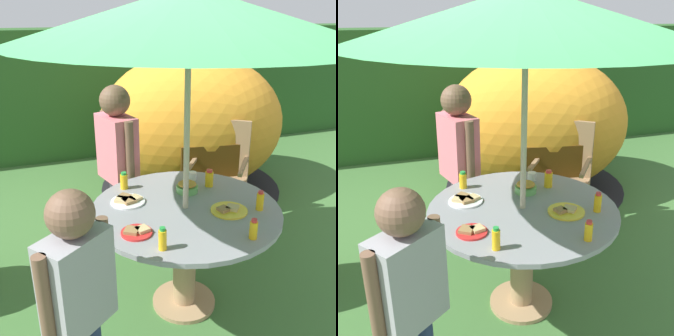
% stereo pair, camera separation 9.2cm
% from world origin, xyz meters
% --- Properties ---
extents(ground_plane, '(10.00, 10.00, 0.02)m').
position_xyz_m(ground_plane, '(0.00, 0.00, -0.01)').
color(ground_plane, '#3D6B33').
extents(hedge_backdrop, '(9.00, 0.70, 1.70)m').
position_xyz_m(hedge_backdrop, '(0.00, 3.53, 0.85)').
color(hedge_backdrop, '#285623').
rests_on(hedge_backdrop, ground_plane).
extents(garden_table, '(1.22, 1.22, 0.76)m').
position_xyz_m(garden_table, '(0.00, 0.00, 0.58)').
color(garden_table, tan).
rests_on(garden_table, ground_plane).
extents(patio_umbrella, '(1.99, 1.99, 2.05)m').
position_xyz_m(patio_umbrella, '(0.00, 0.00, 1.91)').
color(patio_umbrella, '#B7AD8C').
rests_on(patio_umbrella, ground_plane).
extents(wooden_chair, '(0.69, 0.69, 0.99)m').
position_xyz_m(wooden_chair, '(0.77, 0.99, 0.54)').
color(wooden_chair, '#93704C').
rests_on(wooden_chair, ground_plane).
extents(dome_tent, '(2.39, 2.39, 1.53)m').
position_xyz_m(dome_tent, '(0.83, 1.86, 0.75)').
color(dome_tent, orange).
rests_on(dome_tent, ground_plane).
extents(child_in_pink_shirt, '(0.29, 0.46, 1.41)m').
position_xyz_m(child_in_pink_shirt, '(-0.23, 0.88, 0.90)').
color(child_in_pink_shirt, '#3F3F47').
rests_on(child_in_pink_shirt, ground_plane).
extents(child_in_grey_shirt, '(0.37, 0.34, 1.25)m').
position_xyz_m(child_in_grey_shirt, '(-0.76, -0.57, 0.80)').
color(child_in_grey_shirt, navy).
rests_on(child_in_grey_shirt, ground_plane).
extents(snack_bowl, '(0.15, 0.15, 0.08)m').
position_xyz_m(snack_bowl, '(0.10, 0.21, 0.80)').
color(snack_bowl, '#66B259').
rests_on(snack_bowl, garden_table).
extents(plate_back_edge, '(0.23, 0.23, 0.03)m').
position_xyz_m(plate_back_edge, '(0.24, -0.14, 0.77)').
color(plate_back_edge, yellow).
rests_on(plate_back_edge, garden_table).
extents(plate_near_right, '(0.18, 0.18, 0.03)m').
position_xyz_m(plate_near_right, '(-0.38, -0.20, 0.77)').
color(plate_near_right, red).
rests_on(plate_near_right, garden_table).
extents(plate_mid_left, '(0.23, 0.23, 0.03)m').
position_xyz_m(plate_mid_left, '(-0.33, 0.20, 0.77)').
color(plate_mid_left, white).
rests_on(plate_mid_left, garden_table).
extents(juice_bottle_near_left, '(0.06, 0.06, 0.13)m').
position_xyz_m(juice_bottle_near_left, '(0.28, 0.25, 0.82)').
color(juice_bottle_near_left, yellow).
rests_on(juice_bottle_near_left, garden_table).
extents(juice_bottle_far_left, '(0.04, 0.04, 0.13)m').
position_xyz_m(juice_bottle_far_left, '(-0.29, -0.40, 0.82)').
color(juice_bottle_far_left, yellow).
rests_on(juice_bottle_far_left, garden_table).
extents(juice_bottle_far_right, '(0.05, 0.05, 0.13)m').
position_xyz_m(juice_bottle_far_right, '(0.43, -0.19, 0.82)').
color(juice_bottle_far_right, yellow).
rests_on(juice_bottle_far_right, garden_table).
extents(juice_bottle_center_front, '(0.05, 0.05, 0.12)m').
position_xyz_m(juice_bottle_center_front, '(0.21, -0.47, 0.82)').
color(juice_bottle_center_front, yellow).
rests_on(juice_bottle_center_front, garden_table).
extents(juice_bottle_center_back, '(0.05, 0.05, 0.12)m').
position_xyz_m(juice_bottle_center_back, '(-0.30, 0.41, 0.82)').
color(juice_bottle_center_back, yellow).
rests_on(juice_bottle_center_back, garden_table).
extents(cup_near, '(0.06, 0.06, 0.06)m').
position_xyz_m(cup_near, '(0.22, 0.40, 0.79)').
color(cup_near, white).
rests_on(cup_near, garden_table).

